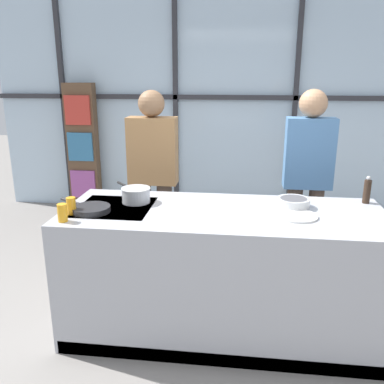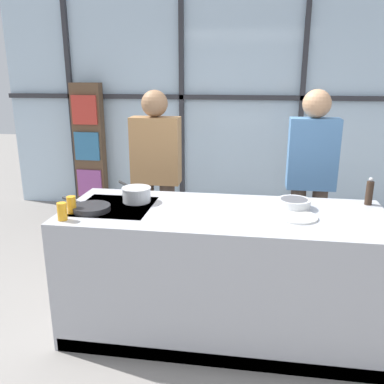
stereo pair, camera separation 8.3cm
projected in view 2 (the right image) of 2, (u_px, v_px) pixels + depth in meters
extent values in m
plane|color=gray|center=(220.00, 328.00, 3.05)|extent=(18.00, 18.00, 0.00)
cube|color=silver|center=(240.00, 108.00, 5.28)|extent=(6.40, 0.04, 2.80)
cube|color=#2D2D33|center=(241.00, 97.00, 5.20)|extent=(6.40, 0.06, 0.06)
cube|color=#2D2D33|center=(72.00, 106.00, 5.57)|extent=(0.06, 0.06, 2.80)
cube|color=#2D2D33|center=(182.00, 108.00, 5.35)|extent=(0.06, 0.06, 2.80)
cube|color=#2D2D33|center=(301.00, 109.00, 5.12)|extent=(0.06, 0.06, 2.80)
cube|color=brown|center=(90.00, 148.00, 5.56)|extent=(0.40, 0.16, 1.72)
cube|color=#994C93|center=(90.00, 183.00, 5.60)|extent=(0.34, 0.03, 0.38)
cube|color=teal|center=(87.00, 146.00, 5.46)|extent=(0.34, 0.03, 0.38)
cube|color=red|center=(84.00, 110.00, 5.32)|extent=(0.34, 0.03, 0.38)
cube|color=#A8AAB2|center=(222.00, 273.00, 2.92)|extent=(2.23, 0.85, 0.93)
cube|color=black|center=(115.00, 207.00, 2.90)|extent=(0.52, 0.52, 0.01)
cube|color=black|center=(215.00, 359.00, 2.65)|extent=(2.18, 0.03, 0.10)
cylinder|color=#38383D|center=(92.00, 211.00, 2.80)|extent=(0.13, 0.13, 0.01)
cylinder|color=#38383D|center=(127.00, 213.00, 2.76)|extent=(0.13, 0.13, 0.01)
cylinder|color=#38383D|center=(105.00, 201.00, 3.04)|extent=(0.13, 0.13, 0.01)
cylinder|color=#38383D|center=(137.00, 202.00, 3.00)|extent=(0.13, 0.13, 0.01)
cylinder|color=#47382D|center=(168.00, 226.00, 3.93)|extent=(0.14, 0.14, 0.85)
cylinder|color=#47382D|center=(148.00, 224.00, 3.96)|extent=(0.14, 0.14, 0.85)
cube|color=#A37547|center=(156.00, 151.00, 3.73)|extent=(0.45, 0.20, 0.61)
sphere|color=#8C6647|center=(155.00, 103.00, 3.61)|extent=(0.24, 0.24, 0.24)
cylinder|color=#47382D|center=(316.00, 233.00, 3.72)|extent=(0.13, 0.13, 0.86)
cylinder|color=#47382D|center=(295.00, 232.00, 3.75)|extent=(0.13, 0.13, 0.86)
cube|color=#4C7AAD|center=(313.00, 154.00, 3.53)|extent=(0.42, 0.19, 0.62)
sphere|color=tan|center=(317.00, 104.00, 3.41)|extent=(0.24, 0.24, 0.24)
cylinder|color=#232326|center=(92.00, 208.00, 2.79)|extent=(0.26, 0.26, 0.04)
cylinder|color=#B26B2D|center=(91.00, 206.00, 2.79)|extent=(0.20, 0.20, 0.01)
cylinder|color=#232326|center=(72.00, 200.00, 2.93)|extent=(0.19, 0.13, 0.02)
cylinder|color=silver|center=(137.00, 195.00, 2.98)|extent=(0.21, 0.21, 0.11)
cylinder|color=silver|center=(136.00, 188.00, 2.97)|extent=(0.21, 0.21, 0.01)
cylinder|color=black|center=(125.00, 184.00, 3.13)|extent=(0.14, 0.15, 0.02)
cylinder|color=white|center=(296.00, 217.00, 2.66)|extent=(0.27, 0.27, 0.01)
cylinder|color=silver|center=(294.00, 204.00, 2.85)|extent=(0.23, 0.23, 0.07)
cylinder|color=#4C4C51|center=(294.00, 200.00, 2.84)|extent=(0.19, 0.19, 0.01)
cylinder|color=#332319|center=(369.00, 193.00, 2.91)|extent=(0.05, 0.05, 0.17)
sphere|color=#B2B2B7|center=(371.00, 179.00, 2.88)|extent=(0.03, 0.03, 0.03)
cylinder|color=orange|center=(62.00, 211.00, 2.61)|extent=(0.06, 0.06, 0.12)
cylinder|color=orange|center=(72.00, 205.00, 2.74)|extent=(0.06, 0.06, 0.12)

